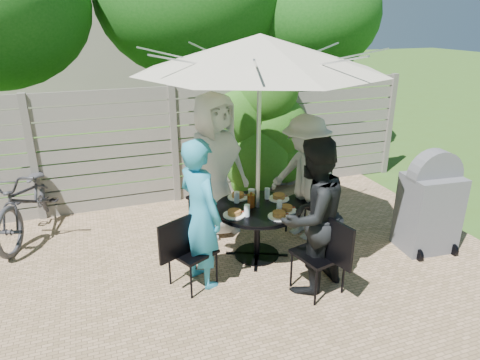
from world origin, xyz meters
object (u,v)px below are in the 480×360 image
object	(u,v)px
person_front	(312,217)
syrup_jug	(251,201)
person_right	(305,178)
bbq_grill	(429,206)
plate_left	(234,214)
bicycle	(31,198)
chair_front	(318,269)
umbrella	(260,53)
glass_left	(247,210)
plate_extra	(286,209)
patio_table	(257,222)
chair_right	(309,212)
plate_back	(238,196)
glass_right	(267,193)
glass_front	(279,206)
chair_left	(192,265)
plate_front	(279,215)
person_back	(215,166)
coffee_cup	(251,195)
plate_right	(279,197)
chair_back	(210,210)
glass_back	(237,197)
person_left	(200,214)

from	to	relation	value
person_front	syrup_jug	bearing A→B (deg)	-86.10
person_right	bbq_grill	world-z (taller)	person_right
plate_left	bicycle	bearing A→B (deg)	142.43
person_front	chair_front	bearing A→B (deg)	89.12
umbrella	glass_left	world-z (taller)	umbrella
plate_extra	bicycle	bearing A→B (deg)	147.45
patio_table	chair_right	world-z (taller)	chair_right
chair_right	plate_back	size ratio (longest dim) A/B	3.87
patio_table	glass_left	world-z (taller)	glass_left
glass_right	patio_table	bearing A→B (deg)	-137.27
glass_front	chair_left	bearing A→B (deg)	-172.84
chair_right	plate_front	distance (m)	1.11
umbrella	plate_left	world-z (taller)	umbrella
syrup_jug	bbq_grill	bearing A→B (deg)	-14.78
person_back	coffee_cup	world-z (taller)	person_back
chair_right	plate_right	distance (m)	0.72
chair_right	plate_back	xyz separation A→B (m)	(-1.03, -0.01, 0.40)
umbrella	glass_right	bearing A→B (deg)	42.73
chair_back	person_back	bearing A→B (deg)	-4.63
patio_table	glass_back	distance (m)	0.39
chair_left	person_back	bearing A→B (deg)	35.16
chair_back	glass_left	xyz separation A→B (m)	(0.14, -1.09, 0.45)
person_left	glass_left	size ratio (longest dim) A/B	11.94
plate_front	bicycle	world-z (taller)	bicycle
person_front	person_right	bearing A→B (deg)	-135.00
patio_table	glass_right	distance (m)	0.39
person_left	glass_front	world-z (taller)	person_left
chair_back	bicycle	size ratio (longest dim) A/B	0.51
person_front	glass_right	size ratio (longest dim) A/B	12.19
patio_table	plate_front	distance (m)	0.43
plate_right	glass_front	distance (m)	0.37
person_back	person_left	size ratio (longest dim) A/B	1.16
glass_front	bbq_grill	bearing A→B (deg)	-10.12
person_right	plate_right	xyz separation A→B (m)	(-0.44, -0.17, -0.14)
bicycle	chair_right	bearing A→B (deg)	-1.67
glass_right	bbq_grill	size ratio (longest dim) A/B	0.11
chair_left	person_left	distance (m)	0.59
chair_back	glass_front	size ratio (longest dim) A/B	7.03
glass_right	bicycle	distance (m)	3.19
bicycle	glass_right	bearing A→B (deg)	-8.60
patio_table	glass_right	size ratio (longest dim) A/B	9.47
chair_back	bbq_grill	xyz separation A→B (m)	(2.43, -1.45, 0.31)
glass_left	syrup_jug	bearing A→B (deg)	58.54
person_back	glass_right	distance (m)	0.80
glass_front	syrup_jug	world-z (taller)	syrup_jug
person_back	plate_extra	size ratio (longest dim) A/B	8.09
plate_back	glass_left	bearing A→B (deg)	-98.45
coffee_cup	plate_back	bearing A→B (deg)	146.27
chair_back	chair_front	world-z (taller)	chair_back
bicycle	chair_front	bearing A→B (deg)	-22.11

